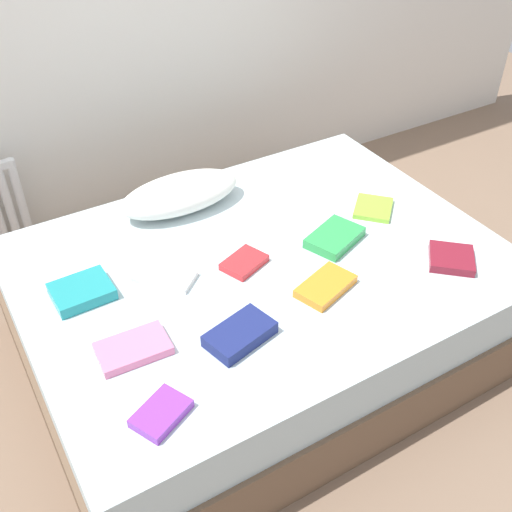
# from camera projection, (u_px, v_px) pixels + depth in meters

# --- Properties ---
(ground_plane) EXTENTS (8.00, 8.00, 0.00)m
(ground_plane) POSITION_uv_depth(u_px,v_px,m) (261.00, 342.00, 2.86)
(ground_plane) COLOR #7F6651
(bed) EXTENTS (2.00, 1.50, 0.50)m
(bed) POSITION_uv_depth(u_px,v_px,m) (262.00, 303.00, 2.70)
(bed) COLOR brown
(bed) RESTS_ON ground
(pillow) EXTENTS (0.58, 0.27, 0.15)m
(pillow) POSITION_uv_depth(u_px,v_px,m) (180.00, 194.00, 2.80)
(pillow) COLOR white
(pillow) RESTS_ON bed
(textbook_orange) EXTENTS (0.27, 0.21, 0.03)m
(textbook_orange) POSITION_uv_depth(u_px,v_px,m) (326.00, 286.00, 2.38)
(textbook_orange) COLOR orange
(textbook_orange) RESTS_ON bed
(textbook_white) EXTENTS (0.25, 0.26, 0.02)m
(textbook_white) POSITION_uv_depth(u_px,v_px,m) (165.00, 276.00, 2.44)
(textbook_white) COLOR white
(textbook_white) RESTS_ON bed
(textbook_lime) EXTENTS (0.25, 0.25, 0.02)m
(textbook_lime) POSITION_uv_depth(u_px,v_px,m) (373.00, 208.00, 2.82)
(textbook_lime) COLOR #8CC638
(textbook_lime) RESTS_ON bed
(textbook_green) EXTENTS (0.29, 0.24, 0.04)m
(textbook_green) POSITION_uv_depth(u_px,v_px,m) (335.00, 238.00, 2.62)
(textbook_green) COLOR green
(textbook_green) RESTS_ON bed
(textbook_navy) EXTENTS (0.27, 0.20, 0.05)m
(textbook_navy) POSITION_uv_depth(u_px,v_px,m) (240.00, 334.00, 2.17)
(textbook_navy) COLOR navy
(textbook_navy) RESTS_ON bed
(textbook_red) EXTENTS (0.21, 0.18, 0.03)m
(textbook_red) POSITION_uv_depth(u_px,v_px,m) (245.00, 263.00, 2.50)
(textbook_red) COLOR red
(textbook_red) RESTS_ON bed
(textbook_purple) EXTENTS (0.21, 0.19, 0.03)m
(textbook_purple) POSITION_uv_depth(u_px,v_px,m) (161.00, 413.00, 1.91)
(textbook_purple) COLOR purple
(textbook_purple) RESTS_ON bed
(textbook_maroon) EXTENTS (0.25, 0.25, 0.04)m
(textbook_maroon) POSITION_uv_depth(u_px,v_px,m) (451.00, 258.00, 2.52)
(textbook_maroon) COLOR maroon
(textbook_maroon) RESTS_ON bed
(textbook_teal) EXTENTS (0.23, 0.19, 0.05)m
(textbook_teal) POSITION_uv_depth(u_px,v_px,m) (82.00, 291.00, 2.35)
(textbook_teal) COLOR teal
(textbook_teal) RESTS_ON bed
(textbook_pink) EXTENTS (0.26, 0.17, 0.03)m
(textbook_pink) POSITION_uv_depth(u_px,v_px,m) (133.00, 348.00, 2.12)
(textbook_pink) COLOR pink
(textbook_pink) RESTS_ON bed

